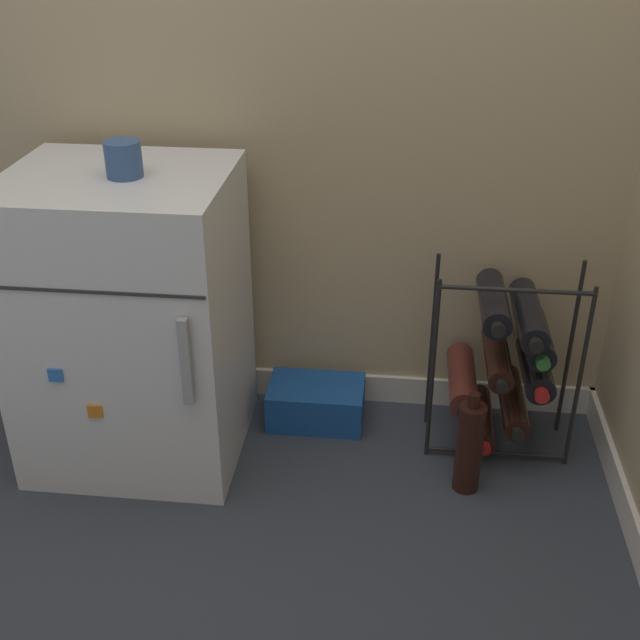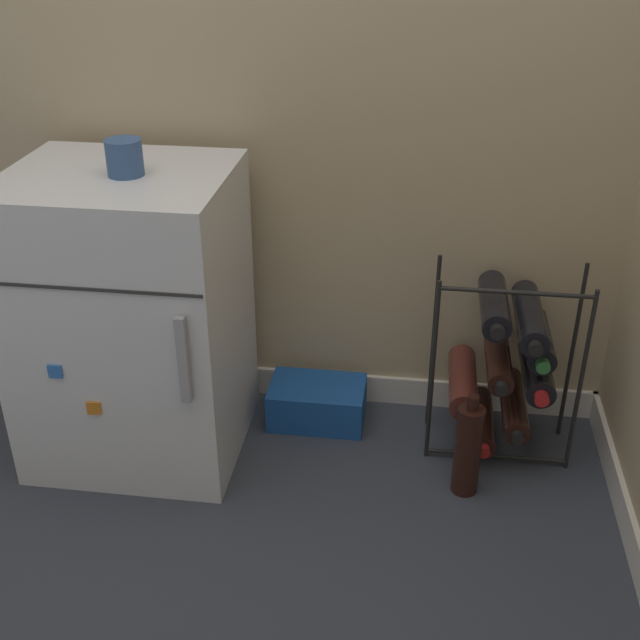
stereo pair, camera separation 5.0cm
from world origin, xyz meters
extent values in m
plane|color=#333842|center=(0.00, 0.00, 0.00)|extent=(14.00, 14.00, 0.00)
cube|color=silver|center=(0.00, 0.55, 0.04)|extent=(6.87, 0.01, 0.09)
cube|color=silver|center=(-0.39, 0.26, 0.41)|extent=(0.57, 0.50, 0.82)
cube|color=#2D2D2D|center=(-0.39, 0.01, 0.62)|extent=(0.56, 0.00, 0.01)
cube|color=#9E9EA3|center=(-0.17, 0.00, 0.45)|extent=(0.02, 0.02, 0.23)
cube|color=blue|center=(-0.51, 0.01, 0.38)|extent=(0.04, 0.01, 0.04)
cube|color=orange|center=(-0.42, 0.01, 0.28)|extent=(0.04, 0.01, 0.04)
cylinder|color=black|center=(0.42, 0.29, 0.28)|extent=(0.01, 0.01, 0.56)
cylinder|color=black|center=(0.81, 0.29, 0.28)|extent=(0.01, 0.01, 0.56)
cylinder|color=black|center=(0.42, 0.46, 0.28)|extent=(0.01, 0.01, 0.56)
cylinder|color=black|center=(0.81, 0.46, 0.28)|extent=(0.01, 0.01, 0.56)
cylinder|color=black|center=(0.62, 0.29, 0.02)|extent=(0.39, 0.01, 0.01)
cylinder|color=black|center=(0.62, 0.29, 0.54)|extent=(0.39, 0.01, 0.01)
cylinder|color=black|center=(0.58, 0.38, 0.08)|extent=(0.07, 0.26, 0.07)
cylinder|color=red|center=(0.58, 0.23, 0.08)|extent=(0.03, 0.02, 0.03)
cylinder|color=black|center=(0.66, 0.38, 0.14)|extent=(0.07, 0.29, 0.07)
cylinder|color=black|center=(0.66, 0.22, 0.14)|extent=(0.03, 0.02, 0.03)
cylinder|color=#56231E|center=(0.51, 0.38, 0.21)|extent=(0.08, 0.28, 0.08)
cylinder|color=black|center=(0.51, 0.22, 0.21)|extent=(0.04, 0.02, 0.04)
cylinder|color=black|center=(0.71, 0.38, 0.26)|extent=(0.08, 0.26, 0.08)
cylinder|color=red|center=(0.71, 0.23, 0.26)|extent=(0.04, 0.02, 0.04)
cylinder|color=black|center=(0.60, 0.38, 0.29)|extent=(0.07, 0.28, 0.07)
cylinder|color=black|center=(0.60, 0.22, 0.29)|extent=(0.03, 0.02, 0.03)
cylinder|color=black|center=(0.70, 0.38, 0.36)|extent=(0.08, 0.25, 0.08)
cylinder|color=#2D7033|center=(0.70, 0.24, 0.36)|extent=(0.04, 0.02, 0.04)
cylinder|color=black|center=(0.67, 0.38, 0.43)|extent=(0.08, 0.31, 0.08)
cylinder|color=black|center=(0.67, 0.21, 0.43)|extent=(0.04, 0.02, 0.04)
cylinder|color=black|center=(0.57, 0.38, 0.46)|extent=(0.08, 0.28, 0.08)
cylinder|color=black|center=(0.57, 0.22, 0.46)|extent=(0.04, 0.02, 0.04)
cube|color=#194C9E|center=(0.09, 0.43, 0.06)|extent=(0.29, 0.19, 0.12)
cylinder|color=#335184|center=(-0.36, 0.25, 0.86)|extent=(0.09, 0.09, 0.09)
cylinder|color=black|center=(0.53, 0.16, 0.13)|extent=(0.07, 0.07, 0.26)
cylinder|color=black|center=(0.53, 0.16, 0.28)|extent=(0.03, 0.03, 0.04)
camera|label=1|loc=(0.32, -1.58, 1.44)|focal=45.00mm
camera|label=2|loc=(0.37, -1.57, 1.44)|focal=45.00mm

